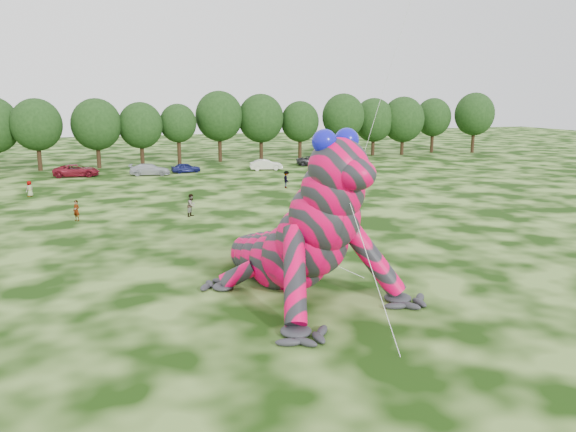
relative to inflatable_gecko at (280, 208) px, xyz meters
The scene contains 24 objects.
ground 5.45m from the inflatable_gecko, 36.59° to the right, with size 240.00×240.00×0.00m, color #16330A.
inflatable_gecko is the anchor object (origin of this frame).
tree_6 56.62m from the inflatable_gecko, 105.16° to the left, with size 6.52×5.86×9.49m, color black, non-canonical shape.
tree_7 55.25m from the inflatable_gecko, 97.63° to the left, with size 6.68×6.01×9.48m, color black, non-canonical shape.
tree_8 54.97m from the inflatable_gecko, 91.53° to the left, with size 6.14×5.53×8.94m, color black, non-canonical shape.
tree_9 55.44m from the inflatable_gecko, 86.06° to the left, with size 5.27×4.74×8.68m, color black, non-canonical shape.
tree_10 57.45m from the inflatable_gecko, 79.83° to the left, with size 7.09×6.38×10.50m, color black, non-canonical shape.
tree_11 58.54m from the inflatable_gecko, 73.59° to the left, with size 7.01×6.31×10.07m, color black, non-canonical shape.
tree_12 60.17m from the inflatable_gecko, 67.77° to the left, with size 5.99×5.39×8.97m, color black, non-canonical shape.
tree_13 62.67m from the inflatable_gecko, 61.52° to the left, with size 6.83×6.15×10.13m, color black, non-canonical shape.
tree_14 67.26m from the inflatable_gecko, 57.43° to the left, with size 6.82×6.14×9.40m, color black, non-canonical shape.
tree_15 69.32m from the inflatable_gecko, 53.51° to the left, with size 7.17×6.45×9.63m, color black, non-canonical shape.
tree_16 74.90m from the inflatable_gecko, 49.95° to the left, with size 6.26×5.63×9.37m, color black, non-canonical shape.
tree_17 77.31m from the inflatable_gecko, 44.96° to the left, with size 6.98×6.28×10.30m, color black, non-canonical shape.
car_2 48.19m from the inflatable_gecko, 102.30° to the left, with size 2.51×5.45×1.52m, color maroon.
car_3 45.26m from the inflatable_gecko, 92.02° to the left, with size 2.02×4.97×1.44m, color #ADB0B6.
car_4 46.16m from the inflatable_gecko, 86.16° to the left, with size 1.50×3.74×1.27m, color #131851.
car_5 46.91m from the inflatable_gecko, 73.04° to the left, with size 1.51×4.32×1.42m, color silver.
car_6 52.35m from the inflatable_gecko, 65.59° to the left, with size 2.15×4.66×1.30m, color #29292C.
car_7 53.95m from the inflatable_gecko, 58.96° to the left, with size 1.74×4.28×1.24m, color white.
spectator_2 31.98m from the inflatable_gecko, 69.53° to the left, with size 1.22×0.70×1.89m, color gray.
spectator_0 23.08m from the inflatable_gecko, 116.39° to the left, with size 0.61×0.40×1.68m, color gray.
spectator_4 36.95m from the inflatable_gecko, 113.30° to the left, with size 0.76×0.50×1.56m, color gray.
spectator_1 19.29m from the inflatable_gecko, 93.52° to the left, with size 0.92×0.72×1.89m, color gray.
Camera 1 is at (-12.05, -24.57, 9.91)m, focal length 35.00 mm.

